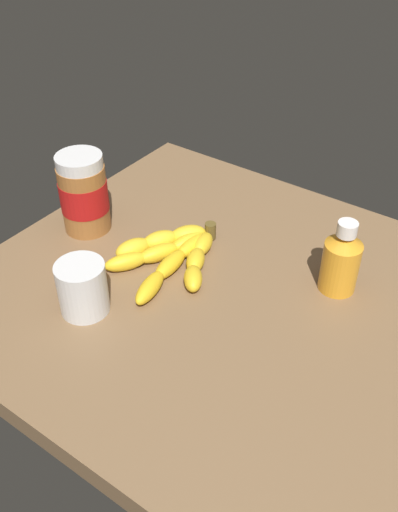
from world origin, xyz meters
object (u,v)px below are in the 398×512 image
object	(u,v)px
banana_bunch	(171,253)
peanut_butter_jar	(83,194)
honey_bottle	(341,260)
coffee_mug	(82,287)

from	to	relation	value
banana_bunch	peanut_butter_jar	xyz separation A→B (cm)	(18.57, 1.25, 5.68)
peanut_butter_jar	honey_bottle	bearing A→B (deg)	-165.91
honey_bottle	coffee_mug	bearing A→B (deg)	42.42
peanut_butter_jar	coffee_mug	xyz separation A→B (cm)	(-14.95, 15.85, -2.94)
banana_bunch	coffee_mug	distance (cm)	17.69
honey_bottle	coffee_mug	xyz separation A→B (cm)	(29.57, 27.02, -1.30)
banana_bunch	peanut_butter_jar	size ratio (longest dim) A/B	1.57
peanut_butter_jar	honey_bottle	world-z (taller)	peanut_butter_jar
peanut_butter_jar	coffee_mug	bearing A→B (deg)	133.32
banana_bunch	peanut_butter_jar	bearing A→B (deg)	3.84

